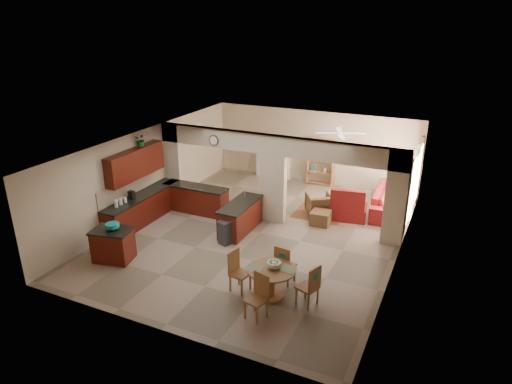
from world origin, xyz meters
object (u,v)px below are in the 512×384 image
at_px(kitchen_island, 113,245).
at_px(sofa, 391,200).
at_px(dining_table, 271,278).
at_px(armchair, 319,204).

relative_size(kitchen_island, sofa, 0.43).
distance_m(dining_table, armchair, 5.03).
height_order(kitchen_island, armchair, kitchen_island).
bearing_deg(sofa, kitchen_island, 133.96).
distance_m(kitchen_island, armchair, 6.58).
bearing_deg(kitchen_island, dining_table, -10.46).
xyz_separation_m(sofa, armchair, (-2.12, -1.26, -0.04)).
bearing_deg(kitchen_island, sofa, 33.60).
height_order(kitchen_island, sofa, kitchen_island).
height_order(kitchen_island, dining_table, kitchen_island).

